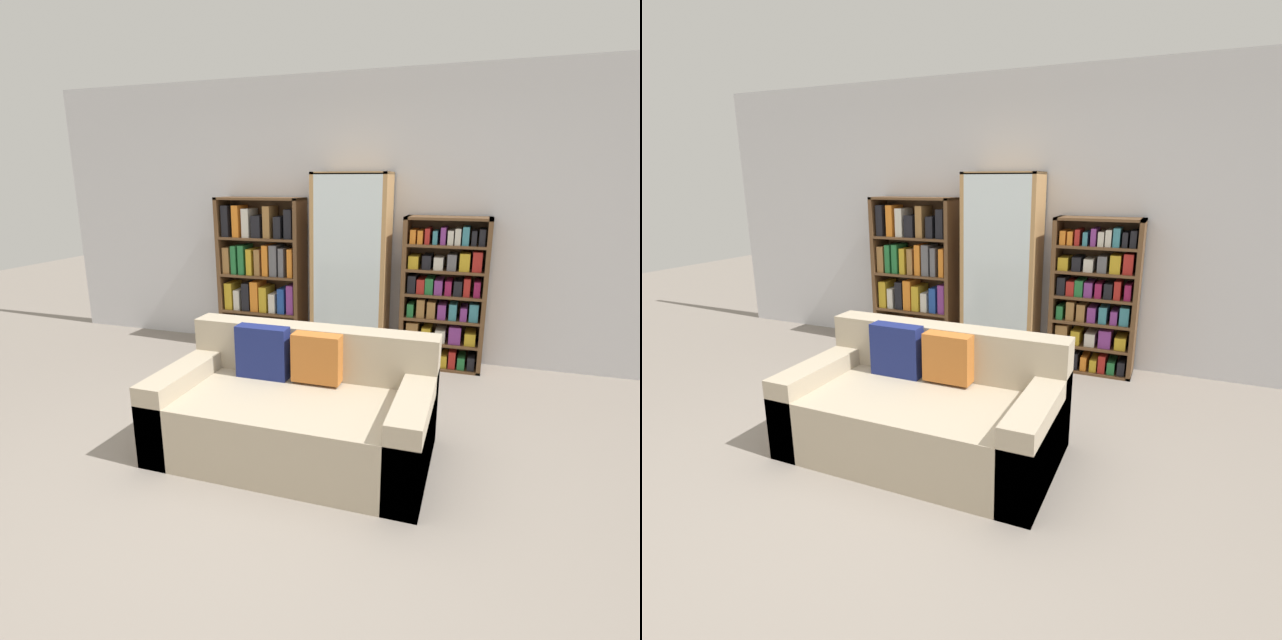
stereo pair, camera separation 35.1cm
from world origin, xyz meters
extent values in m
plane|color=gray|center=(0.00, 0.00, 0.00)|extent=(16.00, 16.00, 0.00)
cube|color=silver|center=(0.00, 2.60, 1.35)|extent=(6.90, 0.06, 2.70)
cube|color=tan|center=(0.09, 0.45, 0.21)|extent=(1.72, 0.94, 0.42)
cube|color=tan|center=(0.09, 0.82, 0.59)|extent=(1.72, 0.20, 0.35)
cube|color=tan|center=(-0.67, 0.45, 0.27)|extent=(0.20, 0.94, 0.54)
cube|color=tan|center=(0.85, 0.45, 0.27)|extent=(0.20, 0.94, 0.54)
cube|color=navy|center=(-0.21, 0.66, 0.60)|extent=(0.36, 0.12, 0.36)
cube|color=#B76628|center=(0.17, 0.66, 0.60)|extent=(0.32, 0.12, 0.32)
cube|color=brown|center=(-1.43, 2.39, 0.78)|extent=(0.04, 0.32, 1.57)
cube|color=brown|center=(-0.58, 2.39, 0.78)|extent=(0.04, 0.32, 1.57)
cube|color=brown|center=(-1.00, 2.39, 1.55)|extent=(0.89, 0.32, 0.02)
cube|color=brown|center=(-1.00, 2.39, 0.01)|extent=(0.89, 0.32, 0.02)
cube|color=brown|center=(-1.00, 2.54, 0.78)|extent=(0.89, 0.01, 1.57)
cube|color=brown|center=(-1.00, 2.39, 0.40)|extent=(0.81, 0.32, 0.02)
cube|color=brown|center=(-1.00, 2.39, 0.78)|extent=(0.81, 0.32, 0.02)
cube|color=brown|center=(-1.00, 2.39, 1.16)|extent=(0.81, 0.32, 0.02)
cube|color=#237038|center=(-1.32, 2.38, 0.13)|extent=(0.12, 0.24, 0.21)
cube|color=orange|center=(-1.16, 2.38, 0.15)|extent=(0.10, 0.24, 0.26)
cube|color=#5B5B60|center=(-1.00, 2.38, 0.13)|extent=(0.12, 0.24, 0.21)
cube|color=orange|center=(-0.85, 2.38, 0.12)|extent=(0.12, 0.24, 0.20)
cube|color=#7A3384|center=(-0.69, 2.38, 0.13)|extent=(0.12, 0.24, 0.21)
cube|color=gold|center=(-1.34, 2.38, 0.55)|extent=(0.08, 0.24, 0.28)
cube|color=beige|center=(-1.25, 2.38, 0.52)|extent=(0.07, 0.24, 0.21)
cube|color=black|center=(-1.15, 2.38, 0.56)|extent=(0.08, 0.24, 0.29)
cube|color=orange|center=(-1.05, 2.38, 0.57)|extent=(0.08, 0.24, 0.31)
cube|color=gold|center=(-0.95, 2.38, 0.55)|extent=(0.08, 0.24, 0.26)
cube|color=beige|center=(-0.85, 2.38, 0.51)|extent=(0.07, 0.24, 0.20)
cube|color=#1E4293|center=(-0.75, 2.38, 0.54)|extent=(0.07, 0.24, 0.26)
cube|color=#7A3384|center=(-0.65, 2.38, 0.56)|extent=(0.07, 0.24, 0.29)
cube|color=olive|center=(-1.35, 2.38, 0.93)|extent=(0.07, 0.24, 0.27)
cube|color=#237038|center=(-1.27, 2.38, 0.94)|extent=(0.06, 0.24, 0.29)
cube|color=#237038|center=(-1.18, 2.38, 0.94)|extent=(0.06, 0.24, 0.30)
cube|color=gold|center=(-1.09, 2.38, 0.93)|extent=(0.06, 0.24, 0.26)
cube|color=olive|center=(-1.00, 2.38, 0.93)|extent=(0.06, 0.24, 0.26)
cube|color=orange|center=(-0.92, 2.38, 0.95)|extent=(0.06, 0.24, 0.31)
cube|color=#5B5B60|center=(-0.83, 2.38, 0.95)|extent=(0.08, 0.24, 0.31)
cube|color=#5B5B60|center=(-0.74, 2.38, 0.94)|extent=(0.06, 0.24, 0.28)
cube|color=orange|center=(-0.65, 2.38, 0.93)|extent=(0.05, 0.24, 0.28)
cube|color=black|center=(-1.34, 2.38, 1.33)|extent=(0.08, 0.24, 0.31)
cube|color=orange|center=(-1.23, 2.38, 1.33)|extent=(0.07, 0.24, 0.31)
cube|color=beige|center=(-1.12, 2.38, 1.32)|extent=(0.08, 0.24, 0.28)
cube|color=black|center=(-1.00, 2.38, 1.28)|extent=(0.10, 0.24, 0.22)
cube|color=olive|center=(-0.89, 2.38, 1.33)|extent=(0.07, 0.24, 0.31)
cube|color=black|center=(-0.77, 2.38, 1.28)|extent=(0.07, 0.24, 0.21)
cube|color=black|center=(-0.66, 2.38, 1.32)|extent=(0.08, 0.24, 0.28)
cube|color=#AD7F4C|center=(-0.39, 2.37, 0.90)|extent=(0.04, 0.36, 1.80)
cube|color=#AD7F4C|center=(0.29, 2.37, 0.90)|extent=(0.04, 0.36, 1.80)
cube|color=#AD7F4C|center=(-0.05, 2.37, 1.79)|extent=(0.72, 0.36, 0.02)
cube|color=#AD7F4C|center=(-0.05, 2.37, 0.01)|extent=(0.72, 0.36, 0.02)
cube|color=#AD7F4C|center=(-0.05, 2.54, 0.90)|extent=(0.72, 0.01, 1.80)
cube|color=silver|center=(-0.05, 2.19, 0.90)|extent=(0.64, 0.01, 1.78)
cube|color=#AD7F4C|center=(-0.05, 2.37, 0.32)|extent=(0.64, 0.32, 0.02)
cube|color=#AD7F4C|center=(-0.05, 2.37, 0.61)|extent=(0.64, 0.32, 0.02)
cube|color=#AD7F4C|center=(-0.05, 2.37, 0.90)|extent=(0.64, 0.32, 0.02)
cube|color=#AD7F4C|center=(-0.05, 2.37, 1.19)|extent=(0.64, 0.32, 0.02)
cube|color=#AD7F4C|center=(-0.05, 2.37, 1.49)|extent=(0.64, 0.32, 0.02)
cylinder|color=silver|center=(-0.28, 2.36, 0.06)|extent=(0.01, 0.01, 0.08)
cone|color=silver|center=(-0.28, 2.36, 0.15)|extent=(0.09, 0.09, 0.09)
cylinder|color=silver|center=(-0.13, 2.35, 0.06)|extent=(0.01, 0.01, 0.08)
cone|color=silver|center=(-0.13, 2.35, 0.15)|extent=(0.09, 0.09, 0.09)
cylinder|color=silver|center=(0.02, 2.35, 0.06)|extent=(0.01, 0.01, 0.08)
cone|color=silver|center=(0.02, 2.35, 0.15)|extent=(0.09, 0.09, 0.09)
cylinder|color=silver|center=(0.18, 2.39, 0.06)|extent=(0.01, 0.01, 0.08)
cone|color=silver|center=(0.18, 2.39, 0.15)|extent=(0.09, 0.09, 0.09)
cylinder|color=silver|center=(-0.30, 2.37, 0.37)|extent=(0.01, 0.01, 0.09)
cone|color=silver|center=(-0.30, 2.37, 0.47)|extent=(0.07, 0.07, 0.11)
cylinder|color=silver|center=(-0.20, 2.35, 0.37)|extent=(0.01, 0.01, 0.09)
cone|color=silver|center=(-0.20, 2.35, 0.47)|extent=(0.07, 0.07, 0.11)
cylinder|color=silver|center=(-0.10, 2.37, 0.37)|extent=(0.01, 0.01, 0.09)
cone|color=silver|center=(-0.10, 2.37, 0.47)|extent=(0.07, 0.07, 0.11)
cylinder|color=silver|center=(0.00, 2.38, 0.37)|extent=(0.01, 0.01, 0.09)
cone|color=silver|center=(0.00, 2.38, 0.47)|extent=(0.07, 0.07, 0.11)
cylinder|color=silver|center=(0.10, 2.35, 0.37)|extent=(0.01, 0.01, 0.09)
cone|color=silver|center=(0.10, 2.35, 0.47)|extent=(0.07, 0.07, 0.11)
cylinder|color=silver|center=(0.20, 2.39, 0.37)|extent=(0.01, 0.01, 0.09)
cone|color=silver|center=(0.20, 2.39, 0.47)|extent=(0.07, 0.07, 0.11)
cylinder|color=silver|center=(-0.25, 2.37, 0.67)|extent=(0.01, 0.01, 0.09)
cone|color=silver|center=(-0.25, 2.37, 0.76)|extent=(0.09, 0.09, 0.11)
cylinder|color=silver|center=(-0.05, 2.35, 0.67)|extent=(0.01, 0.01, 0.09)
cone|color=silver|center=(-0.05, 2.35, 0.76)|extent=(0.09, 0.09, 0.11)
cylinder|color=silver|center=(0.15, 2.36, 0.67)|extent=(0.01, 0.01, 0.09)
cone|color=silver|center=(0.15, 2.36, 0.76)|extent=(0.09, 0.09, 0.11)
cylinder|color=silver|center=(-0.29, 2.38, 0.95)|extent=(0.01, 0.01, 0.07)
cone|color=silver|center=(-0.29, 2.38, 1.03)|extent=(0.08, 0.08, 0.09)
cylinder|color=silver|center=(-0.17, 2.38, 0.95)|extent=(0.01, 0.01, 0.07)
cone|color=silver|center=(-0.17, 2.38, 1.03)|extent=(0.08, 0.08, 0.09)
cylinder|color=silver|center=(-0.05, 2.39, 0.95)|extent=(0.01, 0.01, 0.07)
cone|color=silver|center=(-0.05, 2.39, 1.03)|extent=(0.08, 0.08, 0.09)
cylinder|color=silver|center=(0.07, 2.38, 0.95)|extent=(0.01, 0.01, 0.07)
cone|color=silver|center=(0.07, 2.38, 1.03)|extent=(0.08, 0.08, 0.09)
cylinder|color=silver|center=(0.19, 2.38, 0.95)|extent=(0.01, 0.01, 0.07)
cone|color=silver|center=(0.19, 2.38, 1.03)|extent=(0.08, 0.08, 0.09)
cylinder|color=silver|center=(-0.30, 2.36, 1.25)|extent=(0.01, 0.01, 0.08)
cone|color=silver|center=(-0.30, 2.36, 1.34)|extent=(0.07, 0.07, 0.10)
cylinder|color=silver|center=(-0.20, 2.35, 1.25)|extent=(0.01, 0.01, 0.08)
cone|color=silver|center=(-0.20, 2.35, 1.34)|extent=(0.07, 0.07, 0.10)
cylinder|color=silver|center=(-0.10, 2.38, 1.25)|extent=(0.01, 0.01, 0.08)
cone|color=silver|center=(-0.10, 2.38, 1.34)|extent=(0.07, 0.07, 0.10)
cylinder|color=silver|center=(0.00, 2.36, 1.25)|extent=(0.01, 0.01, 0.08)
cone|color=silver|center=(0.00, 2.36, 1.34)|extent=(0.07, 0.07, 0.10)
cylinder|color=silver|center=(0.10, 2.37, 1.25)|extent=(0.01, 0.01, 0.08)
cone|color=silver|center=(0.10, 2.37, 1.34)|extent=(0.07, 0.07, 0.10)
cylinder|color=silver|center=(0.20, 2.37, 1.25)|extent=(0.01, 0.01, 0.08)
cone|color=silver|center=(0.20, 2.37, 1.34)|extent=(0.07, 0.07, 0.10)
cylinder|color=silver|center=(-0.28, 2.36, 1.54)|extent=(0.01, 0.01, 0.08)
cone|color=silver|center=(-0.28, 2.36, 1.63)|extent=(0.09, 0.09, 0.10)
cylinder|color=silver|center=(-0.13, 2.37, 1.54)|extent=(0.01, 0.01, 0.08)
cone|color=silver|center=(-0.13, 2.37, 1.63)|extent=(0.09, 0.09, 0.10)
cylinder|color=silver|center=(0.02, 2.35, 1.54)|extent=(0.01, 0.01, 0.08)
cone|color=silver|center=(0.02, 2.35, 1.63)|extent=(0.09, 0.09, 0.10)
cylinder|color=silver|center=(0.18, 2.36, 1.54)|extent=(0.01, 0.01, 0.08)
cone|color=silver|center=(0.18, 2.36, 1.63)|extent=(0.09, 0.09, 0.10)
cube|color=brown|center=(0.48, 2.39, 0.71)|extent=(0.04, 0.32, 1.41)
cube|color=brown|center=(1.20, 2.39, 0.71)|extent=(0.04, 0.32, 1.41)
cube|color=brown|center=(0.84, 2.39, 1.40)|extent=(0.76, 0.32, 0.02)
cube|color=brown|center=(0.84, 2.39, 0.01)|extent=(0.76, 0.32, 0.02)
cube|color=brown|center=(0.84, 2.54, 0.71)|extent=(0.76, 0.01, 1.41)
cube|color=brown|center=(0.84, 2.39, 0.25)|extent=(0.68, 0.32, 0.02)
cube|color=brown|center=(0.84, 2.39, 0.48)|extent=(0.68, 0.32, 0.02)
cube|color=brown|center=(0.84, 2.39, 0.71)|extent=(0.68, 0.32, 0.02)
cube|color=brown|center=(0.84, 2.39, 0.94)|extent=(0.68, 0.32, 0.02)
cube|color=brown|center=(0.84, 2.39, 1.16)|extent=(0.68, 0.32, 0.02)
cube|color=#AD231E|center=(0.55, 2.38, 0.09)|extent=(0.06, 0.24, 0.14)
cube|color=#5B5B60|center=(0.63, 2.38, 0.10)|extent=(0.05, 0.24, 0.15)
cube|color=black|center=(0.71, 2.38, 0.10)|extent=(0.06, 0.24, 0.16)
cube|color=orange|center=(0.80, 2.38, 0.09)|extent=(0.05, 0.24, 0.13)
cube|color=gold|center=(0.88, 2.38, 0.08)|extent=(0.06, 0.24, 0.12)
cube|color=#AD231E|center=(0.96, 2.38, 0.11)|extent=(0.06, 0.24, 0.16)
cube|color=#237038|center=(1.04, 2.38, 0.08)|extent=(0.07, 0.24, 0.11)
cube|color=black|center=(1.13, 2.38, 0.09)|extent=(0.06, 0.24, 0.13)
cube|color=olive|center=(0.58, 2.38, 0.35)|extent=(0.11, 0.24, 0.17)
cube|color=gold|center=(0.71, 2.38, 0.33)|extent=(0.08, 0.24, 0.13)
cube|color=beige|center=(0.84, 2.38, 0.32)|extent=(0.09, 0.24, 0.12)
cube|color=#7A3384|center=(0.97, 2.38, 0.35)|extent=(0.11, 0.24, 0.16)
cube|color=gold|center=(1.11, 2.38, 0.32)|extent=(0.10, 0.24, 0.11)
cube|color=#237038|center=(0.55, 2.38, 0.55)|extent=(0.06, 0.24, 0.12)
cube|color=olive|center=(0.65, 2.38, 0.58)|extent=(0.07, 0.24, 0.17)
cube|color=olive|center=(0.74, 2.38, 0.57)|extent=(0.07, 0.24, 0.16)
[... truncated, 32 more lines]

